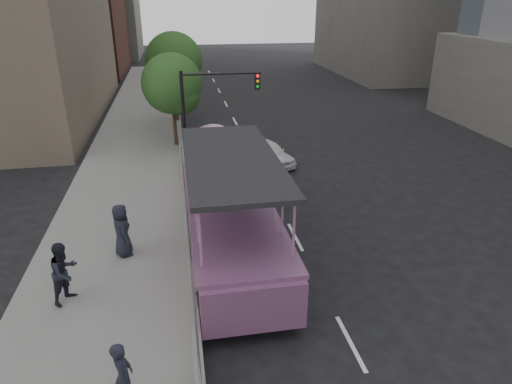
{
  "coord_description": "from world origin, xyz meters",
  "views": [
    {
      "loc": [
        -3.21,
        -11.14,
        8.69
      ],
      "look_at": [
        -0.68,
        3.32,
        2.32
      ],
      "focal_mm": 32.0,
      "sensor_mm": 36.0,
      "label": 1
    }
  ],
  "objects_px": {
    "pedestrian_near": "(123,376)",
    "pedestrian_far": "(122,230)",
    "duck_boat": "(227,205)",
    "pedestrian_mid": "(64,272)",
    "street_tree_near": "(174,86)",
    "street_tree_far": "(175,63)",
    "traffic_signal": "(206,104)",
    "car": "(268,153)",
    "parking_sign": "(194,158)"
  },
  "relations": [
    {
      "from": "car",
      "to": "traffic_signal",
      "type": "relative_size",
      "value": 0.73
    },
    {
      "from": "pedestrian_near",
      "to": "pedestrian_mid",
      "type": "xyz_separation_m",
      "value": [
        -2.03,
        4.27,
        0.09
      ]
    },
    {
      "from": "car",
      "to": "street_tree_far",
      "type": "height_order",
      "value": "street_tree_far"
    },
    {
      "from": "car",
      "to": "pedestrian_mid",
      "type": "bearing_deg",
      "value": -148.41
    },
    {
      "from": "pedestrian_mid",
      "to": "street_tree_near",
      "type": "relative_size",
      "value": 0.34
    },
    {
      "from": "car",
      "to": "pedestrian_far",
      "type": "distance_m",
      "value": 11.49
    },
    {
      "from": "parking_sign",
      "to": "street_tree_far",
      "type": "distance_m",
      "value": 13.5
    },
    {
      "from": "duck_boat",
      "to": "street_tree_far",
      "type": "xyz_separation_m",
      "value": [
        -1.5,
        17.58,
        2.87
      ]
    },
    {
      "from": "pedestrian_near",
      "to": "street_tree_far",
      "type": "distance_m",
      "value": 25.54
    },
    {
      "from": "car",
      "to": "parking_sign",
      "type": "relative_size",
      "value": 1.25
    },
    {
      "from": "pedestrian_near",
      "to": "street_tree_near",
      "type": "distance_m",
      "value": 19.52
    },
    {
      "from": "car",
      "to": "street_tree_far",
      "type": "distance_m",
      "value": 11.22
    },
    {
      "from": "duck_boat",
      "to": "pedestrian_far",
      "type": "bearing_deg",
      "value": -164.56
    },
    {
      "from": "traffic_signal",
      "to": "street_tree_near",
      "type": "relative_size",
      "value": 0.91
    },
    {
      "from": "pedestrian_far",
      "to": "street_tree_near",
      "type": "relative_size",
      "value": 0.33
    },
    {
      "from": "car",
      "to": "street_tree_near",
      "type": "relative_size",
      "value": 0.66
    },
    {
      "from": "pedestrian_near",
      "to": "pedestrian_far",
      "type": "bearing_deg",
      "value": 1.8
    },
    {
      "from": "duck_boat",
      "to": "pedestrian_far",
      "type": "height_order",
      "value": "duck_boat"
    },
    {
      "from": "pedestrian_near",
      "to": "parking_sign",
      "type": "bearing_deg",
      "value": -13.76
    },
    {
      "from": "duck_boat",
      "to": "pedestrian_mid",
      "type": "relative_size",
      "value": 6.09
    },
    {
      "from": "pedestrian_far",
      "to": "pedestrian_near",
      "type": "bearing_deg",
      "value": 168.49
    },
    {
      "from": "duck_boat",
      "to": "street_tree_near",
      "type": "height_order",
      "value": "street_tree_near"
    },
    {
      "from": "duck_boat",
      "to": "street_tree_far",
      "type": "relative_size",
      "value": 1.81
    },
    {
      "from": "pedestrian_near",
      "to": "parking_sign",
      "type": "relative_size",
      "value": 0.57
    },
    {
      "from": "car",
      "to": "duck_boat",
      "type": "bearing_deg",
      "value": -134.03
    },
    {
      "from": "parking_sign",
      "to": "street_tree_far",
      "type": "height_order",
      "value": "street_tree_far"
    },
    {
      "from": "pedestrian_far",
      "to": "street_tree_far",
      "type": "relative_size",
      "value": 0.29
    },
    {
      "from": "pedestrian_far",
      "to": "traffic_signal",
      "type": "height_order",
      "value": "traffic_signal"
    },
    {
      "from": "pedestrian_near",
      "to": "pedestrian_mid",
      "type": "bearing_deg",
      "value": 21.82
    },
    {
      "from": "pedestrian_near",
      "to": "traffic_signal",
      "type": "relative_size",
      "value": 0.33
    },
    {
      "from": "traffic_signal",
      "to": "parking_sign",
      "type": "bearing_deg",
      "value": -102.93
    },
    {
      "from": "street_tree_near",
      "to": "street_tree_far",
      "type": "xyz_separation_m",
      "value": [
        0.2,
        6.0,
        0.49
      ]
    },
    {
      "from": "pedestrian_far",
      "to": "street_tree_near",
      "type": "height_order",
      "value": "street_tree_near"
    },
    {
      "from": "pedestrian_near",
      "to": "traffic_signal",
      "type": "height_order",
      "value": "traffic_signal"
    },
    {
      "from": "duck_boat",
      "to": "street_tree_near",
      "type": "bearing_deg",
      "value": 98.33
    },
    {
      "from": "traffic_signal",
      "to": "street_tree_near",
      "type": "distance_m",
      "value": 3.8
    },
    {
      "from": "car",
      "to": "street_tree_near",
      "type": "distance_m",
      "value": 6.81
    },
    {
      "from": "parking_sign",
      "to": "street_tree_far",
      "type": "bearing_deg",
      "value": 92.23
    },
    {
      "from": "duck_boat",
      "to": "pedestrian_mid",
      "type": "distance_m",
      "value": 6.21
    },
    {
      "from": "duck_boat",
      "to": "traffic_signal",
      "type": "height_order",
      "value": "traffic_signal"
    },
    {
      "from": "car",
      "to": "pedestrian_mid",
      "type": "xyz_separation_m",
      "value": [
        -8.37,
        -11.51,
        0.61
      ]
    },
    {
      "from": "pedestrian_near",
      "to": "pedestrian_far",
      "type": "relative_size",
      "value": 0.91
    },
    {
      "from": "duck_boat",
      "to": "traffic_signal",
      "type": "relative_size",
      "value": 2.25
    },
    {
      "from": "car",
      "to": "parking_sign",
      "type": "distance_m",
      "value": 5.76
    },
    {
      "from": "car",
      "to": "parking_sign",
      "type": "bearing_deg",
      "value": -160.45
    },
    {
      "from": "pedestrian_near",
      "to": "street_tree_near",
      "type": "xyz_separation_m",
      "value": [
        1.44,
        19.29,
        2.65
      ]
    },
    {
      "from": "duck_boat",
      "to": "traffic_signal",
      "type": "bearing_deg",
      "value": 90.7
    },
    {
      "from": "pedestrian_mid",
      "to": "parking_sign",
      "type": "distance_m",
      "value": 8.83
    },
    {
      "from": "car",
      "to": "street_tree_far",
      "type": "xyz_separation_m",
      "value": [
        -4.7,
        9.51,
        3.66
      ]
    },
    {
      "from": "pedestrian_near",
      "to": "street_tree_near",
      "type": "relative_size",
      "value": 0.3
    }
  ]
}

